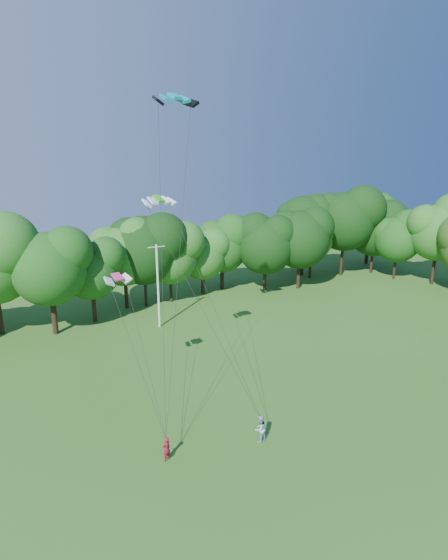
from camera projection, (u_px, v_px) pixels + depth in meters
ground at (327, 543)px, 20.46m from camera, size 160.00×160.00×0.00m
utility_pole at (158, 286)px, 45.49m from camera, size 1.79×0.22×8.92m
kite_flyer_left at (166, 449)px, 25.85m from camera, size 0.65×0.52×1.54m
kite_flyer_right at (260, 429)px, 27.60m from camera, size 0.99×0.85×1.78m
kite_teal at (174, 96)px, 30.80m from camera, size 3.12×1.40×0.63m
kite_green at (158, 198)px, 30.82m from camera, size 2.42×1.29×0.50m
kite_pink at (117, 277)px, 29.99m from camera, size 1.93×1.10×0.44m
tree_back_center at (143, 240)px, 51.19m from camera, size 8.98×8.98×13.07m
tree_back_east at (312, 237)px, 64.10m from camera, size 6.78×6.78×9.87m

